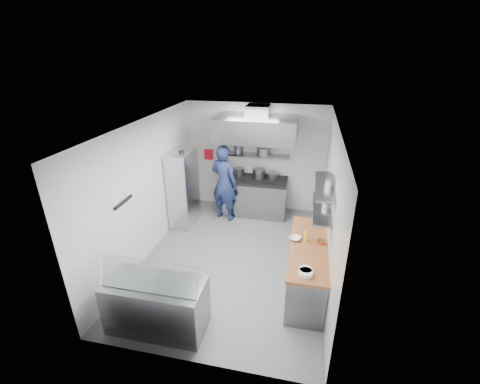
% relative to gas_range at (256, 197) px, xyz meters
% --- Properties ---
extents(floor, '(5.00, 5.00, 0.00)m').
position_rel_gas_range_xyz_m(floor, '(-0.10, -2.10, -0.45)').
color(floor, slate).
rests_on(floor, ground).
extents(ceiling, '(5.00, 5.00, 0.00)m').
position_rel_gas_range_xyz_m(ceiling, '(-0.10, -2.10, 2.35)').
color(ceiling, silver).
rests_on(ceiling, wall_back).
extents(wall_back, '(3.60, 2.80, 0.02)m').
position_rel_gas_range_xyz_m(wall_back, '(-0.10, 0.40, 0.95)').
color(wall_back, white).
rests_on(wall_back, floor).
extents(wall_front, '(3.60, 2.80, 0.02)m').
position_rel_gas_range_xyz_m(wall_front, '(-0.10, -4.60, 0.95)').
color(wall_front, white).
rests_on(wall_front, floor).
extents(wall_left, '(2.80, 5.00, 0.02)m').
position_rel_gas_range_xyz_m(wall_left, '(-1.90, -2.10, 0.95)').
color(wall_left, white).
rests_on(wall_left, floor).
extents(wall_right, '(2.80, 5.00, 0.02)m').
position_rel_gas_range_xyz_m(wall_right, '(1.70, -2.10, 0.95)').
color(wall_right, white).
rests_on(wall_right, floor).
extents(gas_range, '(1.60, 0.80, 0.90)m').
position_rel_gas_range_xyz_m(gas_range, '(0.00, 0.00, 0.00)').
color(gas_range, gray).
rests_on(gas_range, floor).
extents(cooktop, '(1.57, 0.78, 0.06)m').
position_rel_gas_range_xyz_m(cooktop, '(0.00, 0.00, 0.48)').
color(cooktop, black).
rests_on(cooktop, gas_range).
extents(stock_pot_left, '(0.28, 0.28, 0.20)m').
position_rel_gas_range_xyz_m(stock_pot_left, '(-0.49, 0.16, 0.61)').
color(stock_pot_left, slate).
rests_on(stock_pot_left, cooktop).
extents(stock_pot_mid, '(0.32, 0.32, 0.24)m').
position_rel_gas_range_xyz_m(stock_pot_mid, '(0.05, 0.11, 0.63)').
color(stock_pot_mid, slate).
rests_on(stock_pot_mid, cooktop).
extents(stock_pot_right, '(0.29, 0.29, 0.16)m').
position_rel_gas_range_xyz_m(stock_pot_right, '(0.40, 0.14, 0.59)').
color(stock_pot_right, slate).
rests_on(stock_pot_right, cooktop).
extents(over_range_shelf, '(1.60, 0.30, 0.04)m').
position_rel_gas_range_xyz_m(over_range_shelf, '(0.00, 0.24, 1.07)').
color(over_range_shelf, gray).
rests_on(over_range_shelf, wall_back).
extents(shelf_pot_a, '(0.26, 0.26, 0.18)m').
position_rel_gas_range_xyz_m(shelf_pot_a, '(-0.55, 0.42, 1.18)').
color(shelf_pot_a, slate).
rests_on(shelf_pot_a, over_range_shelf).
extents(shelf_pot_b, '(0.31, 0.31, 0.22)m').
position_rel_gas_range_xyz_m(shelf_pot_b, '(0.13, 0.14, 1.20)').
color(shelf_pot_b, slate).
rests_on(shelf_pot_b, over_range_shelf).
extents(extractor_hood, '(1.90, 1.15, 0.55)m').
position_rel_gas_range_xyz_m(extractor_hood, '(0.00, -0.18, 1.85)').
color(extractor_hood, gray).
rests_on(extractor_hood, wall_back).
extents(hood_duct, '(0.55, 0.55, 0.24)m').
position_rel_gas_range_xyz_m(hood_duct, '(0.00, 0.05, 2.23)').
color(hood_duct, slate).
rests_on(hood_duct, extractor_hood).
extents(red_firebox, '(0.22, 0.10, 0.26)m').
position_rel_gas_range_xyz_m(red_firebox, '(-1.35, 0.34, 0.97)').
color(red_firebox, red).
rests_on(red_firebox, wall_back).
extents(chef, '(0.82, 0.67, 1.94)m').
position_rel_gas_range_xyz_m(chef, '(-0.73, -0.44, 0.52)').
color(chef, navy).
rests_on(chef, floor).
extents(wire_rack, '(0.50, 0.90, 1.85)m').
position_rel_gas_range_xyz_m(wire_rack, '(-1.63, -0.89, 0.48)').
color(wire_rack, silver).
rests_on(wire_rack, floor).
extents(rack_bin_a, '(0.17, 0.22, 0.20)m').
position_rel_gas_range_xyz_m(rack_bin_a, '(-1.63, -1.01, 0.35)').
color(rack_bin_a, white).
rests_on(rack_bin_a, wire_rack).
extents(rack_bin_b, '(0.13, 0.17, 0.15)m').
position_rel_gas_range_xyz_m(rack_bin_b, '(-1.63, -0.69, 0.85)').
color(rack_bin_b, yellow).
rests_on(rack_bin_b, wire_rack).
extents(rack_jar, '(0.12, 0.12, 0.18)m').
position_rel_gas_range_xyz_m(rack_jar, '(-1.58, -0.95, 1.35)').
color(rack_jar, black).
rests_on(rack_jar, wire_rack).
extents(knife_strip, '(0.04, 0.55, 0.05)m').
position_rel_gas_range_xyz_m(knife_strip, '(-1.88, -3.00, 1.10)').
color(knife_strip, black).
rests_on(knife_strip, wall_left).
extents(prep_counter_base, '(0.62, 2.00, 0.84)m').
position_rel_gas_range_xyz_m(prep_counter_base, '(1.38, -2.70, -0.03)').
color(prep_counter_base, gray).
rests_on(prep_counter_base, floor).
extents(prep_counter_top, '(0.65, 2.04, 0.06)m').
position_rel_gas_range_xyz_m(prep_counter_top, '(1.38, -2.70, 0.42)').
color(prep_counter_top, brown).
rests_on(prep_counter_top, prep_counter_base).
extents(plate_stack_a, '(0.22, 0.22, 0.06)m').
position_rel_gas_range_xyz_m(plate_stack_a, '(1.34, -3.49, 0.48)').
color(plate_stack_a, white).
rests_on(plate_stack_a, prep_counter_top).
extents(plate_stack_b, '(0.20, 0.20, 0.06)m').
position_rel_gas_range_xyz_m(plate_stack_b, '(1.34, -3.43, 0.48)').
color(plate_stack_b, white).
rests_on(plate_stack_b, prep_counter_top).
extents(copper_pan, '(0.14, 0.14, 0.06)m').
position_rel_gas_range_xyz_m(copper_pan, '(1.58, -2.57, 0.48)').
color(copper_pan, '#C67537').
rests_on(copper_pan, prep_counter_top).
extents(squeeze_bottle, '(0.06, 0.06, 0.18)m').
position_rel_gas_range_xyz_m(squeeze_bottle, '(1.32, -2.55, 0.54)').
color(squeeze_bottle, yellow).
rests_on(squeeze_bottle, prep_counter_top).
extents(mixing_bowl, '(0.27, 0.27, 0.05)m').
position_rel_gas_range_xyz_m(mixing_bowl, '(1.13, -2.55, 0.48)').
color(mixing_bowl, white).
rests_on(mixing_bowl, prep_counter_top).
extents(wall_shelf_lower, '(0.30, 1.30, 0.04)m').
position_rel_gas_range_xyz_m(wall_shelf_lower, '(1.54, -2.40, 1.05)').
color(wall_shelf_lower, gray).
rests_on(wall_shelf_lower, wall_right).
extents(wall_shelf_upper, '(0.30, 1.30, 0.04)m').
position_rel_gas_range_xyz_m(wall_shelf_upper, '(1.54, -2.40, 1.47)').
color(wall_shelf_upper, gray).
rests_on(wall_shelf_upper, wall_right).
extents(shelf_pot_c, '(0.20, 0.20, 0.10)m').
position_rel_gas_range_xyz_m(shelf_pot_c, '(1.65, -2.40, 1.12)').
color(shelf_pot_c, slate).
rests_on(shelf_pot_c, wall_shelf_lower).
extents(shelf_pot_d, '(0.25, 0.25, 0.14)m').
position_rel_gas_range_xyz_m(shelf_pot_d, '(1.67, -2.39, 1.56)').
color(shelf_pot_d, slate).
rests_on(shelf_pot_d, wall_shelf_upper).
extents(display_case, '(1.50, 0.70, 0.85)m').
position_rel_gas_range_xyz_m(display_case, '(-0.85, -4.10, -0.03)').
color(display_case, gray).
rests_on(display_case, floor).
extents(display_glass, '(1.47, 0.19, 0.42)m').
position_rel_gas_range_xyz_m(display_glass, '(-0.85, -4.22, 0.62)').
color(display_glass, silver).
rests_on(display_glass, display_case).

